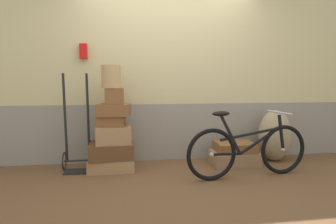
# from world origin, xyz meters

# --- Properties ---
(ground) EXTENTS (9.55, 5.20, 0.06)m
(ground) POSITION_xyz_m (0.00, 0.00, -0.03)
(ground) COLOR brown
(station_building) EXTENTS (7.55, 0.74, 2.80)m
(station_building) POSITION_xyz_m (0.01, 0.85, 1.41)
(station_building) COLOR gray
(station_building) RESTS_ON ground
(suitcase_0) EXTENTS (0.60, 0.51, 0.16)m
(suitcase_0) POSITION_xyz_m (-0.83, 0.39, 0.08)
(suitcase_0) COLOR #9E754C
(suitcase_0) RESTS_ON ground
(suitcase_1) EXTENTS (0.58, 0.48, 0.20)m
(suitcase_1) POSITION_xyz_m (-0.83, 0.37, 0.26)
(suitcase_1) COLOR brown
(suitcase_1) RESTS_ON suitcase_0
(suitcase_2) EXTENTS (0.46, 0.40, 0.22)m
(suitcase_2) POSITION_xyz_m (-0.80, 0.35, 0.47)
(suitcase_2) COLOR #9E754C
(suitcase_2) RESTS_ON suitcase_1
(suitcase_3) EXTENTS (0.37, 0.32, 0.14)m
(suitcase_3) POSITION_xyz_m (-0.82, 0.39, 0.65)
(suitcase_3) COLOR brown
(suitcase_3) RESTS_ON suitcase_2
(suitcase_4) EXTENTS (0.44, 0.39, 0.15)m
(suitcase_4) POSITION_xyz_m (-0.79, 0.37, 0.79)
(suitcase_4) COLOR brown
(suitcase_4) RESTS_ON suitcase_3
(suitcase_5) EXTENTS (0.24, 0.21, 0.20)m
(suitcase_5) POSITION_xyz_m (-0.78, 0.36, 0.97)
(suitcase_5) COLOR brown
(suitcase_5) RESTS_ON suitcase_4
(suitcase_6) EXTENTS (0.64, 0.46, 0.18)m
(suitcase_6) POSITION_xyz_m (0.85, 0.36, 0.09)
(suitcase_6) COLOR #937051
(suitcase_6) RESTS_ON ground
(suitcase_7) EXTENTS (0.54, 0.44, 0.13)m
(suitcase_7) POSITION_xyz_m (0.86, 0.36, 0.25)
(suitcase_7) COLOR brown
(suitcase_7) RESTS_ON suitcase_6
(wicker_basket) EXTENTS (0.24, 0.24, 0.29)m
(wicker_basket) POSITION_xyz_m (-0.82, 0.36, 1.22)
(wicker_basket) COLOR tan
(wicker_basket) RESTS_ON suitcase_5
(luggage_trolley) EXTENTS (0.37, 0.34, 1.26)m
(luggage_trolley) POSITION_xyz_m (-1.27, 0.42, 0.33)
(luggage_trolley) COLOR black
(luggage_trolley) RESTS_ON ground
(burlap_sack) EXTENTS (0.47, 0.40, 0.75)m
(burlap_sack) POSITION_xyz_m (1.51, 0.46, 0.37)
(burlap_sack) COLOR #9E8966
(burlap_sack) RESTS_ON ground
(bicycle) EXTENTS (1.58, 0.46, 0.81)m
(bicycle) POSITION_xyz_m (0.81, -0.18, 0.33)
(bicycle) COLOR black
(bicycle) RESTS_ON ground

